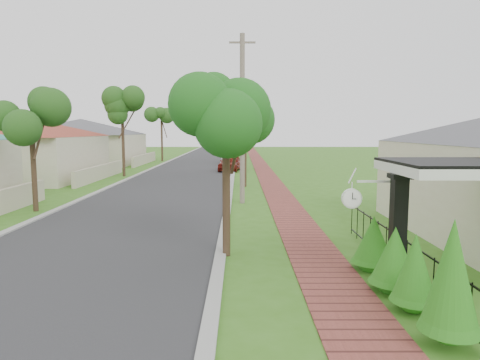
% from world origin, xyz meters
% --- Properties ---
extents(ground, '(160.00, 160.00, 0.00)m').
position_xyz_m(ground, '(0.00, 0.00, 0.00)').
color(ground, '#396E1A').
rests_on(ground, ground).
extents(road, '(7.00, 120.00, 0.02)m').
position_xyz_m(road, '(-3.00, 20.00, 0.00)').
color(road, '#28282B').
rests_on(road, ground).
extents(kerb_right, '(0.30, 120.00, 0.10)m').
position_xyz_m(kerb_right, '(0.65, 20.00, 0.00)').
color(kerb_right, '#9E9E99').
rests_on(kerb_right, ground).
extents(kerb_left, '(0.30, 120.00, 0.10)m').
position_xyz_m(kerb_left, '(-6.65, 20.00, 0.00)').
color(kerb_left, '#9E9E99').
rests_on(kerb_left, ground).
extents(sidewalk, '(1.50, 120.00, 0.03)m').
position_xyz_m(sidewalk, '(3.25, 20.00, 0.00)').
color(sidewalk, brown).
rests_on(sidewalk, ground).
extents(porch_post, '(0.48, 0.48, 2.52)m').
position_xyz_m(porch_post, '(4.55, -1.00, 1.12)').
color(porch_post, black).
rests_on(porch_post, ground).
extents(picket_fence, '(0.03, 8.02, 1.00)m').
position_xyz_m(picket_fence, '(4.90, -0.00, 0.53)').
color(picket_fence, black).
rests_on(picket_fence, ground).
extents(street_trees, '(10.70, 37.65, 5.89)m').
position_xyz_m(street_trees, '(-2.87, 26.84, 4.54)').
color(street_trees, '#382619').
rests_on(street_trees, ground).
extents(hedge_row, '(0.93, 4.70, 2.21)m').
position_xyz_m(hedge_row, '(4.45, -1.62, 0.77)').
color(hedge_row, '#156113').
rests_on(hedge_row, ground).
extents(far_house_red, '(15.56, 15.56, 4.60)m').
position_xyz_m(far_house_red, '(-14.97, 20.00, 2.34)').
color(far_house_red, beige).
rests_on(far_house_red, ground).
extents(far_house_grey, '(15.56, 15.56, 4.60)m').
position_xyz_m(far_house_grey, '(-14.97, 34.00, 2.34)').
color(far_house_grey, beige).
rests_on(far_house_grey, ground).
extents(parked_car_red, '(2.23, 4.18, 1.35)m').
position_xyz_m(parked_car_red, '(0.40, 26.21, 0.68)').
color(parked_car_red, maroon).
rests_on(parked_car_red, ground).
extents(parked_car_white, '(1.71, 4.28, 1.39)m').
position_xyz_m(parked_car_white, '(0.19, 34.07, 0.69)').
color(parked_car_white, white).
rests_on(parked_car_white, ground).
extents(near_tree, '(1.91, 1.91, 4.90)m').
position_xyz_m(near_tree, '(0.81, 1.50, 3.89)').
color(near_tree, '#382619').
rests_on(near_tree, ground).
extents(utility_pole, '(1.20, 0.24, 7.78)m').
position_xyz_m(utility_pole, '(1.30, 10.00, 3.95)').
color(utility_pole, gray).
rests_on(utility_pole, ground).
extents(station_clock, '(1.07, 0.13, 0.63)m').
position_xyz_m(station_clock, '(3.69, -0.60, 1.95)').
color(station_clock, white).
rests_on(station_clock, ground).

